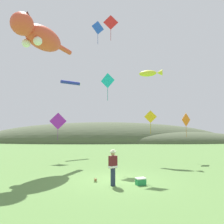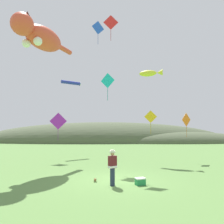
# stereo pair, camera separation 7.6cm
# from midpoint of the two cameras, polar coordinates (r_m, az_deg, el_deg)

# --- Properties ---
(ground_plane) EXTENTS (120.00, 120.00, 0.00)m
(ground_plane) POSITION_cam_midpoint_polar(r_m,az_deg,el_deg) (12.43, 1.07, -17.56)
(ground_plane) COLOR #5B8442
(distant_hill_ridge) EXTENTS (51.69, 13.38, 7.55)m
(distant_hill_ridge) POSITION_cam_midpoint_polar(r_m,az_deg,el_deg) (42.57, 1.11, -7.76)
(distant_hill_ridge) COLOR #4C563D
(distant_hill_ridge) RESTS_ON ground
(festival_attendant) EXTENTS (0.49, 0.45, 1.77)m
(festival_attendant) POSITION_cam_midpoint_polar(r_m,az_deg,el_deg) (11.29, 0.32, -14.03)
(festival_attendant) COLOR #232D47
(festival_attendant) RESTS_ON ground
(kite_spool) EXTENTS (0.12, 0.20, 0.20)m
(kite_spool) POSITION_cam_midpoint_polar(r_m,az_deg,el_deg) (12.24, -4.24, -17.28)
(kite_spool) COLOR olive
(kite_spool) RESTS_ON ground
(picnic_cooler) EXTENTS (0.56, 0.46, 0.36)m
(picnic_cooler) POSITION_cam_midpoint_polar(r_m,az_deg,el_deg) (11.68, 7.57, -17.52)
(picnic_cooler) COLOR #268C4C
(picnic_cooler) RESTS_ON ground
(kite_giant_cat) EXTENTS (3.56, 6.54, 2.13)m
(kite_giant_cat) POSITION_cam_midpoint_polar(r_m,az_deg,el_deg) (19.01, -18.28, 18.21)
(kite_giant_cat) COLOR #E04C33
(kite_fish_windsock) EXTENTS (2.14, 1.22, 0.64)m
(kite_fish_windsock) POSITION_cam_midpoint_polar(r_m,az_deg,el_deg) (20.09, 10.13, 9.96)
(kite_fish_windsock) COLOR yellow
(kite_tube_streamer) EXTENTS (2.09, 1.57, 0.44)m
(kite_tube_streamer) POSITION_cam_midpoint_polar(r_m,az_deg,el_deg) (24.70, -10.52, 7.51)
(kite_tube_streamer) COLOR #2633A5
(kite_diamond_teal) EXTENTS (0.99, 0.54, 2.02)m
(kite_diamond_teal) POSITION_cam_midpoint_polar(r_m,az_deg,el_deg) (16.02, -1.01, 8.13)
(kite_diamond_teal) COLOR #19BFBF
(kite_diamond_orange) EXTENTS (0.99, 0.65, 2.07)m
(kite_diamond_orange) POSITION_cam_midpoint_polar(r_m,az_deg,el_deg) (19.66, 18.94, -1.97)
(kite_diamond_orange) COLOR orange
(kite_diamond_gold) EXTENTS (0.99, 0.24, 1.92)m
(kite_diamond_gold) POSITION_cam_midpoint_polar(r_m,az_deg,el_deg) (17.84, 10.17, -1.28)
(kite_diamond_gold) COLOR yellow
(kite_diamond_violet) EXTENTS (1.46, 0.13, 2.36)m
(kite_diamond_violet) POSITION_cam_midpoint_polar(r_m,az_deg,el_deg) (19.39, -13.75, -2.37)
(kite_diamond_violet) COLOR purple
(kite_diamond_red) EXTENTS (1.20, 0.06, 2.10)m
(kite_diamond_red) POSITION_cam_midpoint_polar(r_m,az_deg,el_deg) (18.79, -0.19, 22.31)
(kite_diamond_red) COLOR red
(kite_diamond_blue) EXTENTS (1.10, 0.65, 2.16)m
(kite_diamond_blue) POSITION_cam_midpoint_polar(r_m,az_deg,el_deg) (21.14, -3.56, 21.08)
(kite_diamond_blue) COLOR blue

